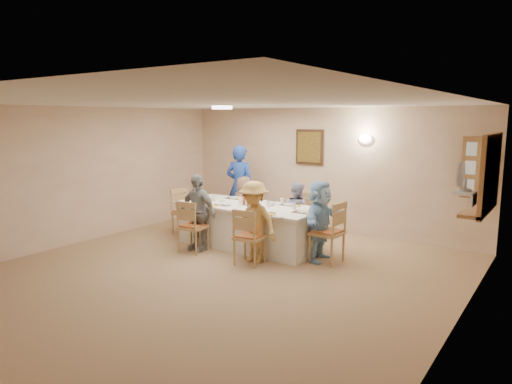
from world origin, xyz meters
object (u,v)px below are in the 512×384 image
Objects in this scene: dining_table at (248,226)px; diner_back_left at (244,205)px; chair_back_right at (300,218)px; chair_left_end at (185,212)px; chair_right_end at (327,231)px; diner_right_end at (320,221)px; serving_hatch at (490,174)px; diner_back_right at (297,213)px; caregiver at (240,186)px; chair_back_left at (248,208)px; diner_front_right at (254,222)px; diner_front_left at (198,212)px; chair_front_right at (250,236)px; condiment_ketchup at (246,197)px; desk_fan at (463,180)px; chair_front_left at (193,226)px.

dining_table is 0.93m from diner_back_left.
chair_back_right is (0.60, 0.80, 0.08)m from dining_table.
dining_table is 2.89× the size of chair_left_end.
diner_right_end is at bearing -86.98° from chair_right_end.
serving_hatch is at bearing 113.12° from chair_right_end.
caregiver is at bearing -5.14° from diner_back_right.
diner_front_right is (1.20, -1.48, 0.16)m from chair_back_left.
chair_left_end is 0.68× the size of diner_front_left.
chair_front_right is 0.68× the size of diner_front_left.
serving_hatch is at bearing 5.68° from chair_back_left.
diner_back_right is at bearing -98.95° from chair_back_right.
condiment_ketchup is (-0.66, -0.80, 0.43)m from chair_back_right.
diner_front_right is at bearing 126.43° from diner_right_end.
serving_hatch is 3.66m from chair_front_right.
diner_front_right reaches higher than diner_back_right.
chair_back_right reaches higher than chair_left_end.
chair_left_end is 0.53× the size of caregiver.
desk_fan reaches higher than chair_back_right.
diner_right_end is at bearing -0.01° from condiment_ketchup.
serving_hatch is 3.55m from diner_front_right.
chair_back_left is 1.09× the size of chair_left_end.
desk_fan is at bearing 168.43° from diner_back_right.
dining_table is 1.45m from diner_right_end.
desk_fan reaches higher than diner_back_right.
diner_front_left reaches higher than chair_front_right.
desk_fan is 3.83m from dining_table.
dining_table is (-3.72, -0.79, -1.12)m from serving_hatch.
diner_back_left is at bearing 68.15° from diner_right_end.
desk_fan is 0.30× the size of chair_right_end.
condiment_ketchup is at bearing -131.31° from chair_front_left.
chair_back_left reaches higher than chair_back_right.
diner_back_left is 0.86× the size of diner_front_left.
caregiver is (-4.77, 0.36, -0.63)m from serving_hatch.
chair_back_left is 0.75× the size of diner_front_right.
chair_back_right is 1.74m from caregiver.
serving_hatch reaches higher than chair_back_left.
chair_right_end is at bearing 153.53° from diner_back_left.
diner_front_left reaches higher than condiment_ketchup.
chair_back_right is 1.16m from diner_right_end.
chair_right_end is at bearing 38.75° from diner_front_right.
caregiver is (-1.65, 1.95, 0.41)m from chair_front_right.
chair_front_left is at bearing -135.82° from chair_back_right.
chair_left_end is (-5.16, 0.56, -1.09)m from desk_fan.
desk_fan is 0.23× the size of diner_right_end.
chair_back_right is 1.49m from diner_front_right.
diner_back_right is at bearing -98.53° from chair_front_right.
chair_right_end reaches higher than dining_table.
chair_front_left is at bearing 92.88° from caregiver.
serving_hatch is 3.29m from chair_back_right.
condiment_ketchup is at bearing -59.03° from chair_front_right.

